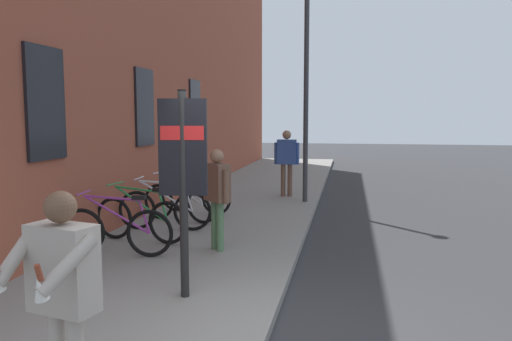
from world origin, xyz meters
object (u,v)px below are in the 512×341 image
(bicycle_by_door, at_px, (141,219))
(tourist_with_hotdogs, at_px, (61,283))
(transit_info_sign, at_px, (183,161))
(bicycle_end_of_row, at_px, (180,202))
(bicycle_nearest_sign, at_px, (116,231))
(street_lamp, at_px, (306,68))
(bicycle_under_window, at_px, (165,209))
(pedestrian_near_bus, at_px, (217,189))
(bicycle_far_end, at_px, (195,195))
(pedestrian_crossing_street, at_px, (287,156))

(bicycle_by_door, relative_size, tourist_with_hotdogs, 1.08)
(bicycle_by_door, bearing_deg, transit_info_sign, -146.40)
(bicycle_by_door, height_order, bicycle_end_of_row, same)
(bicycle_nearest_sign, bearing_deg, street_lamp, -23.84)
(bicycle_nearest_sign, relative_size, street_lamp, 0.32)
(bicycle_by_door, relative_size, transit_info_sign, 0.73)
(transit_info_sign, bearing_deg, bicycle_under_window, 24.33)
(bicycle_nearest_sign, height_order, bicycle_under_window, same)
(bicycle_end_of_row, bearing_deg, bicycle_by_door, 176.12)
(bicycle_under_window, relative_size, pedestrian_near_bus, 1.11)
(bicycle_under_window, distance_m, bicycle_far_end, 1.68)
(transit_info_sign, height_order, tourist_with_hotdogs, transit_info_sign)
(bicycle_by_door, distance_m, transit_info_sign, 3.06)
(bicycle_far_end, height_order, transit_info_sign, transit_info_sign)
(bicycle_far_end, relative_size, pedestrian_crossing_street, 1.00)
(tourist_with_hotdogs, bearing_deg, bicycle_end_of_row, 12.30)
(tourist_with_hotdogs, bearing_deg, bicycle_by_door, 17.64)
(transit_info_sign, xyz_separation_m, pedestrian_near_bus, (2.06, 0.15, -0.63))
(bicycle_far_end, xyz_separation_m, transit_info_sign, (-4.91, -1.41, 1.21))
(bicycle_far_end, height_order, pedestrian_near_bus, pedestrian_near_bus)
(bicycle_nearest_sign, bearing_deg, bicycle_by_door, -0.28)
(bicycle_nearest_sign, distance_m, transit_info_sign, 2.44)
(pedestrian_crossing_street, bearing_deg, bicycle_end_of_row, 154.09)
(bicycle_by_door, xyz_separation_m, pedestrian_crossing_street, (5.19, -1.82, 0.66))
(pedestrian_near_bus, bearing_deg, bicycle_by_door, 78.70)
(bicycle_end_of_row, bearing_deg, pedestrian_near_bus, -146.89)
(pedestrian_crossing_street, bearing_deg, tourist_with_hotdogs, 178.43)
(bicycle_nearest_sign, xyz_separation_m, bicycle_by_door, (0.90, -0.00, -0.00))
(bicycle_far_end, bearing_deg, bicycle_under_window, 178.09)
(bicycle_far_end, bearing_deg, tourist_with_hotdogs, -169.37)
(bicycle_by_door, relative_size, pedestrian_crossing_street, 1.02)
(bicycle_by_door, bearing_deg, pedestrian_crossing_street, -19.27)
(bicycle_end_of_row, xyz_separation_m, bicycle_far_end, (0.88, -0.03, 0.00))
(bicycle_under_window, bearing_deg, pedestrian_crossing_street, -21.82)
(transit_info_sign, bearing_deg, bicycle_end_of_row, 19.64)
(tourist_with_hotdogs, bearing_deg, bicycle_nearest_sign, 21.38)
(bicycle_far_end, xyz_separation_m, pedestrian_crossing_street, (2.62, -1.67, 0.66))
(bicycle_nearest_sign, relative_size, bicycle_end_of_row, 1.03)
(pedestrian_near_bus, height_order, pedestrian_crossing_street, pedestrian_crossing_street)
(bicycle_end_of_row, distance_m, street_lamp, 4.57)
(bicycle_under_window, distance_m, transit_info_sign, 3.75)
(bicycle_far_end, distance_m, street_lamp, 4.08)
(bicycle_under_window, xyz_separation_m, transit_info_sign, (-3.23, -1.46, 1.21))
(bicycle_under_window, relative_size, tourist_with_hotdogs, 1.09)
(tourist_with_hotdogs, bearing_deg, transit_info_sign, -0.33)
(tourist_with_hotdogs, xyz_separation_m, street_lamp, (9.31, -0.83, 2.25))
(tourist_with_hotdogs, bearing_deg, pedestrian_crossing_street, -1.57)
(pedestrian_near_bus, bearing_deg, bicycle_far_end, 23.73)
(bicycle_end_of_row, bearing_deg, bicycle_nearest_sign, 177.37)
(bicycle_by_door, bearing_deg, bicycle_end_of_row, -3.88)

